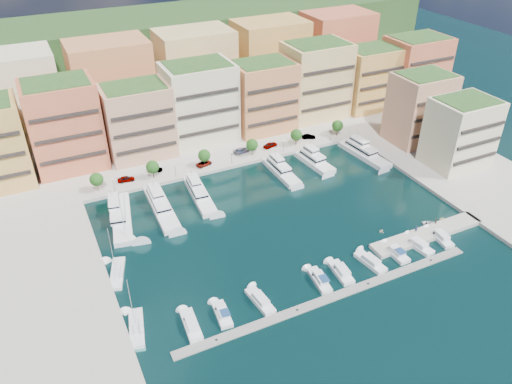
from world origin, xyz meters
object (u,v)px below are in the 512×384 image
cruiser_5 (341,272)px  car_1 (155,169)px  lamppost_2 (232,156)px  tender_3 (442,219)px  tree_2 (204,155)px  yacht_2 (199,193)px  cruiser_2 (260,301)px  cruiser_7 (396,253)px  yacht_6 (363,152)px  person_0 (416,229)px  lamppost_1 (175,169)px  cruiser_0 (191,325)px  cruiser_1 (222,314)px  tree_5 (338,126)px  tree_1 (152,167)px  yacht_1 (161,206)px  tree_4 (296,135)px  car_5 (309,137)px  car_0 (126,179)px  car_4 (270,145)px  cruiser_6 (371,262)px  yacht_4 (281,170)px  yacht_0 (121,215)px  cruiser_8 (418,245)px  sailboat_1 (117,274)px  tender_1 (381,231)px  cruiser_4 (319,280)px  lamppost_4 (331,133)px  car_3 (242,150)px  lamppost_0 (113,183)px  sailboat_0 (137,328)px  yacht_5 (314,160)px  tree_3 (252,145)px  sailboat_2 (126,236)px  cruiser_9 (440,237)px  person_1 (436,221)px

cruiser_5 → car_1: 66.61m
lamppost_2 → tender_3: bearing=-52.5°
tree_2 → yacht_2: tree_2 is taller
cruiser_2 → cruiser_7: 35.91m
yacht_6 → person_0: 42.25m
tree_2 → tender_3: (46.18, -52.06, -4.31)m
lamppost_1 → cruiser_0: bearing=-105.2°
cruiser_0 → cruiser_1: 6.71m
tree_5 → lamppost_2: 40.08m
tree_1 → yacht_1: bearing=-99.4°
tree_4 → car_5: (6.26, 2.31, -3.00)m
car_0 → car_4: (47.50, 0.73, 0.02)m
cruiser_6 → person_0: bearing=13.6°
lamppost_2 → yacht_4: yacht_4 is taller
yacht_6 → tender_3: bearing=-93.8°
lamppost_1 → yacht_0: 23.05m
yacht_1 → cruiser_8: (51.30, -43.05, -0.54)m
lamppost_1 → sailboat_1: size_ratio=0.32×
tree_4 → car_4: tree_4 is taller
tender_1 → cruiser_4: bearing=91.2°
yacht_2 → person_0: bearing=-43.4°
tree_2 → lamppost_4: (44.00, -2.30, -0.92)m
tree_2 → car_3: bearing=12.6°
cruiser_8 → tender_1: cruiser_8 is taller
cruiser_2 → cruiser_4: cruiser_4 is taller
car_3 → sailboat_1: bearing=117.0°
tree_2 → cruiser_7: size_ratio=0.74×
cruiser_0 → cruiser_4: bearing=-0.0°
cruiser_6 → car_3: size_ratio=1.52×
car_1 → cruiser_2: bearing=-152.8°
tree_4 → car_0: (-55.72, 1.68, -2.91)m
yacht_4 → car_1: yacht_4 is taller
lamppost_0 → sailboat_0: sailboat_0 is taller
yacht_5 → car_3: bearing=140.9°
lamppost_2 → yacht_0: yacht_0 is taller
cruiser_4 → car_0: car_0 is taller
tender_3 → car_0: bearing=56.9°
tree_3 → cruiser_2: tree_3 is taller
tree_4 → tender_3: tree_4 is taller
cruiser_1 → tree_1: bearing=87.5°
cruiser_0 → car_5: 87.61m
yacht_2 → cruiser_2: (-2.78, -44.34, -0.66)m
lamppost_2 → sailboat_2: size_ratio=0.32×
tree_1 → sailboat_0: sailboat_0 is taller
cruiser_9 → car_1: size_ratio=1.91×
car_1 → person_0: (50.12, -57.58, 0.17)m
cruiser_8 → car_0: bearing=133.4°
tree_2 → person_1: (42.33, -53.50, -2.90)m
yacht_5 → cruiser_7: yacht_5 is taller
cruiser_6 → car_3: (-4.96, 61.16, 1.28)m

